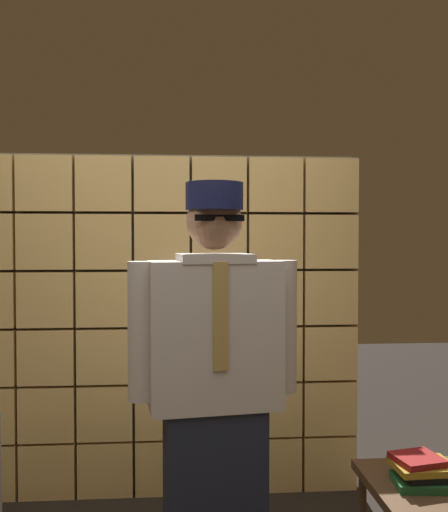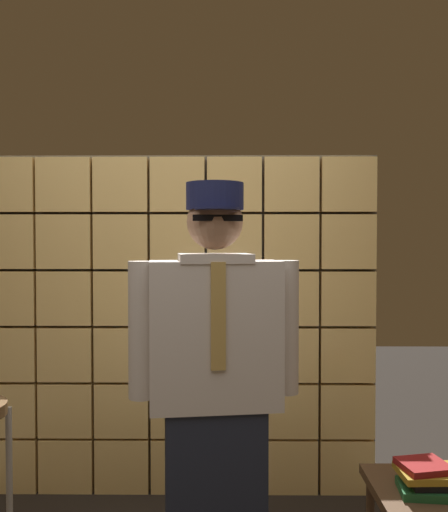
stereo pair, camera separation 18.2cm
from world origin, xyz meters
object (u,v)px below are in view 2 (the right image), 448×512
side_table (440,506)px  book_stack (429,479)px  standing_person (215,390)px  coffee_mug (427,480)px

side_table → book_stack: bearing=-152.7°
side_table → book_stack: (-0.05, -0.03, 0.12)m
standing_person → book_stack: 0.91m
standing_person → coffee_mug: standing_person is taller
standing_person → side_table: size_ratio=3.30×
standing_person → side_table: bearing=-8.1°
side_table → coffee_mug: size_ratio=4.13×
side_table → standing_person: bearing=179.6°
book_stack → coffee_mug: size_ratio=2.10×
standing_person → coffee_mug: 0.91m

